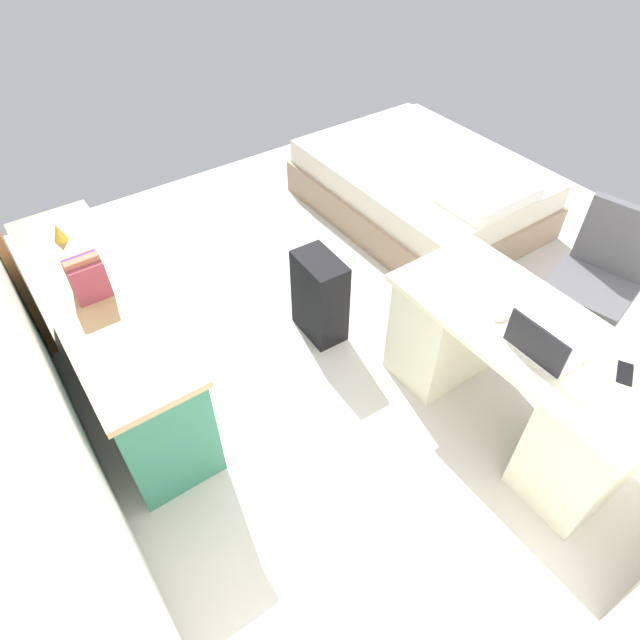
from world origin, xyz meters
TOP-DOWN VIEW (x-y plane):
  - ground_plane at (0.00, 0.00)m, footprint 5.15×5.15m
  - desk at (-0.97, 0.02)m, footprint 1.44×0.66m
  - office_chair at (-0.80, -0.87)m, footprint 0.55×0.55m
  - credenza at (0.52, 1.70)m, footprint 1.80×0.48m
  - bed at (0.88, -1.02)m, footprint 1.91×1.41m
  - suitcase_black at (0.21, 0.47)m, footprint 0.37×0.23m
  - laptop at (-1.09, 0.14)m, footprint 0.31×0.22m
  - computer_mouse at (-0.83, 0.10)m, footprint 0.06×0.10m
  - cell_phone_near_laptop at (-1.39, -0.08)m, footprint 0.12×0.15m
  - book_row at (0.50, 1.70)m, footprint 0.16×0.17m
  - figurine_small at (1.06, 1.70)m, footprint 0.08×0.08m

SIDE VIEW (x-z plane):
  - ground_plane at x=0.00m, z-range 0.00..0.00m
  - bed at x=0.88m, z-range -0.05..0.53m
  - suitcase_black at x=0.21m, z-range 0.00..0.60m
  - credenza at x=0.52m, z-range 0.00..0.75m
  - desk at x=-0.97m, z-range 0.02..0.76m
  - office_chair at x=-0.80m, z-range -0.05..0.89m
  - cell_phone_near_laptop at x=-1.39m, z-range 0.74..0.75m
  - computer_mouse at x=-0.83m, z-range 0.74..0.77m
  - laptop at x=-1.09m, z-range 0.69..0.89m
  - figurine_small at x=1.06m, z-range 0.75..0.86m
  - book_row at x=0.50m, z-range 0.74..0.98m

